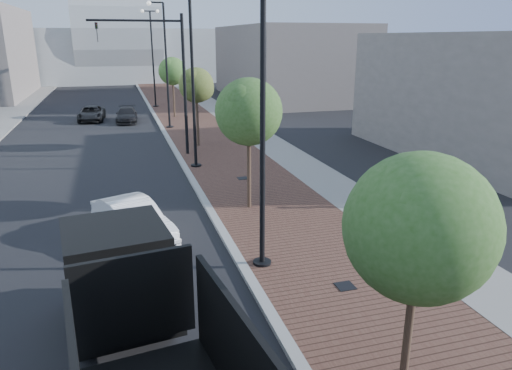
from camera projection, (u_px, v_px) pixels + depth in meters
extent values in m
cube|color=#4C2D23|center=(194.00, 115.00, 42.73)|extent=(7.00, 140.00, 0.12)
cube|color=slate|center=(224.00, 113.00, 43.46)|extent=(2.40, 140.00, 0.13)
cube|color=gray|center=(155.00, 116.00, 41.77)|extent=(0.30, 140.00, 0.14)
cube|color=black|center=(118.00, 273.00, 10.96)|extent=(2.48, 2.56, 2.30)
cube|color=black|center=(112.00, 274.00, 12.50)|extent=(2.16, 0.71, 1.15)
cube|color=black|center=(131.00, 329.00, 9.82)|extent=(2.28, 0.98, 0.44)
cube|color=black|center=(134.00, 299.00, 8.61)|extent=(2.21, 0.38, 1.77)
cylinder|color=black|center=(82.00, 335.00, 10.38)|extent=(0.39, 1.00, 0.97)
cylinder|color=silver|center=(82.00, 335.00, 10.38)|extent=(0.37, 0.56, 0.53)
cylinder|color=black|center=(166.00, 316.00, 11.10)|extent=(0.39, 1.00, 0.97)
cylinder|color=silver|center=(166.00, 316.00, 11.10)|extent=(0.37, 0.56, 0.53)
cylinder|color=black|center=(77.00, 299.00, 11.78)|extent=(0.39, 1.00, 0.97)
cylinder|color=silver|center=(77.00, 299.00, 11.78)|extent=(0.37, 0.56, 0.53)
cylinder|color=black|center=(152.00, 284.00, 12.50)|extent=(0.39, 1.00, 0.97)
cylinder|color=silver|center=(152.00, 284.00, 12.50)|extent=(0.37, 0.56, 0.53)
cylinder|color=black|center=(190.00, 368.00, 9.35)|extent=(0.39, 1.00, 0.97)
cylinder|color=silver|center=(190.00, 368.00, 9.35)|extent=(0.37, 0.56, 0.53)
imported|color=white|center=(133.00, 220.00, 16.37)|extent=(2.91, 4.40, 1.37)
imported|color=black|center=(92.00, 114.00, 39.85)|extent=(2.31, 4.47, 1.20)
imported|color=black|center=(127.00, 115.00, 39.20)|extent=(1.93, 4.20, 1.19)
imported|color=black|center=(373.00, 191.00, 19.11)|extent=(0.64, 0.50, 1.56)
cylinder|color=black|center=(262.00, 264.00, 14.48)|extent=(0.56, 0.56, 0.20)
cylinder|color=black|center=(263.00, 117.00, 13.13)|extent=(0.16, 0.16, 9.00)
cylinder|color=black|center=(196.00, 166.00, 25.46)|extent=(0.56, 0.56, 0.20)
cylinder|color=black|center=(193.00, 81.00, 24.11)|extent=(0.16, 0.16, 9.00)
cylinder|color=black|center=(170.00, 127.00, 36.44)|extent=(0.56, 0.56, 0.20)
cylinder|color=black|center=(167.00, 67.00, 35.09)|extent=(0.16, 0.16, 9.00)
cylinder|color=black|center=(156.00, 2.00, 33.61)|extent=(1.00, 0.10, 0.10)
sphere|color=silver|center=(149.00, 3.00, 33.50)|extent=(0.32, 0.32, 0.32)
cylinder|color=black|center=(156.00, 107.00, 47.42)|extent=(0.56, 0.56, 0.20)
cylinder|color=black|center=(153.00, 60.00, 46.07)|extent=(0.16, 0.16, 9.00)
cylinder|color=black|center=(150.00, 11.00, 44.73)|extent=(1.40, 0.10, 0.10)
sphere|color=silver|center=(142.00, 11.00, 44.54)|extent=(0.32, 0.32, 0.32)
sphere|color=silver|center=(157.00, 11.00, 44.92)|extent=(0.32, 0.32, 0.32)
cylinder|color=black|center=(185.00, 87.00, 27.04)|extent=(0.18, 0.18, 8.00)
cylinder|color=black|center=(135.00, 20.00, 25.29)|extent=(5.00, 0.12, 0.12)
imported|color=black|center=(97.00, 32.00, 24.92)|extent=(0.16, 0.20, 1.00)
cylinder|color=#382619|center=(409.00, 322.00, 8.79)|extent=(0.16, 0.16, 3.33)
sphere|color=#2C531C|center=(420.00, 228.00, 8.23)|extent=(2.69, 2.69, 2.69)
sphere|color=#2C531C|center=(427.00, 231.00, 8.68)|extent=(1.88, 1.88, 1.88)
sphere|color=#2C531C|center=(417.00, 218.00, 7.77)|extent=(1.61, 1.61, 1.61)
cylinder|color=#382619|center=(249.00, 165.00, 18.80)|extent=(0.16, 0.16, 3.73)
sphere|color=#2C511B|center=(249.00, 112.00, 18.16)|extent=(2.61, 2.61, 2.61)
sphere|color=#2C511B|center=(256.00, 117.00, 18.63)|extent=(1.83, 1.83, 1.83)
sphere|color=#2C511B|center=(243.00, 103.00, 17.70)|extent=(1.57, 1.57, 1.57)
cylinder|color=#382619|center=(197.00, 119.00, 29.79)|extent=(0.16, 0.16, 3.66)
sphere|color=#43511C|center=(196.00, 85.00, 29.17)|extent=(2.17, 2.17, 2.17)
sphere|color=#43511C|center=(202.00, 89.00, 29.63)|extent=(1.52, 1.52, 1.52)
sphere|color=#43511C|center=(192.00, 80.00, 28.70)|extent=(1.30, 1.30, 1.30)
cylinder|color=#382619|center=(174.00, 97.00, 40.76)|extent=(0.16, 0.16, 3.73)
sphere|color=#335E20|center=(172.00, 71.00, 40.12)|extent=(2.36, 2.36, 2.36)
sphere|color=#335E20|center=(177.00, 74.00, 40.59)|extent=(1.65, 1.65, 1.65)
sphere|color=#335E20|center=(169.00, 67.00, 39.66)|extent=(1.41, 1.41, 1.41)
cube|color=#A6AEB1|center=(119.00, 54.00, 81.24)|extent=(50.00, 28.00, 8.00)
cube|color=#655E5B|center=(287.00, 62.00, 54.10)|extent=(12.00, 22.00, 8.00)
cube|color=#625B59|center=(498.00, 96.00, 27.34)|extent=(10.00, 16.00, 7.00)
cube|color=black|center=(345.00, 286.00, 13.13)|extent=(0.50, 0.50, 0.02)
cube|color=black|center=(243.00, 178.00, 23.19)|extent=(0.50, 0.50, 0.02)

